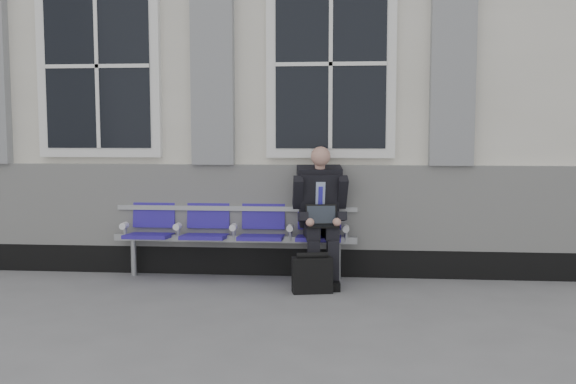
# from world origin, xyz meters

# --- Properties ---
(ground) EXTENTS (70.00, 70.00, 0.00)m
(ground) POSITION_xyz_m (0.00, 0.00, 0.00)
(ground) COLOR slate
(ground) RESTS_ON ground
(station_building) EXTENTS (14.40, 4.40, 4.49)m
(station_building) POSITION_xyz_m (-0.02, 3.47, 2.22)
(station_building) COLOR silver
(station_building) RESTS_ON ground
(bench) EXTENTS (2.60, 0.47, 0.91)m
(bench) POSITION_xyz_m (-0.66, 1.32, 0.55)
(bench) COLOR #9EA0A3
(bench) RESTS_ON ground
(businessman) EXTENTS (0.59, 0.79, 1.40)m
(businessman) POSITION_xyz_m (0.26, 1.19, 0.76)
(businessman) COLOR black
(businessman) RESTS_ON ground
(briefcase) EXTENTS (0.41, 0.24, 0.39)m
(briefcase) POSITION_xyz_m (0.20, 0.73, 0.18)
(briefcase) COLOR black
(briefcase) RESTS_ON ground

